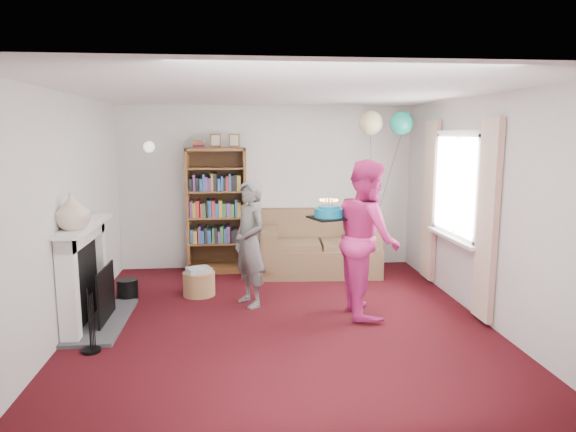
{
  "coord_description": "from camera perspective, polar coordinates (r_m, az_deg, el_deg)",
  "views": [
    {
      "loc": [
        -0.49,
        -5.41,
        2.08
      ],
      "look_at": [
        0.13,
        0.6,
        1.1
      ],
      "focal_mm": 32.0,
      "sensor_mm": 36.0,
      "label": 1
    }
  ],
  "objects": [
    {
      "name": "wall_left",
      "position": [
        5.75,
        -23.71,
        0.11
      ],
      "size": [
        0.02,
        5.0,
        2.5
      ],
      "primitive_type": "cube",
      "color": "silver",
      "rests_on": "ground"
    },
    {
      "name": "wall_sconce",
      "position": [
        7.88,
        -15.18,
        7.43
      ],
      "size": [
        0.16,
        0.23,
        0.16
      ],
      "color": "gold",
      "rests_on": "ground"
    },
    {
      "name": "ground",
      "position": [
        5.82,
        -0.65,
        -11.77
      ],
      "size": [
        5.0,
        5.0,
        0.0
      ],
      "primitive_type": "plane",
      "color": "black",
      "rests_on": "ground"
    },
    {
      "name": "person_magenta",
      "position": [
        5.94,
        8.83,
        -2.39
      ],
      "size": [
        0.68,
        0.87,
        1.8
      ],
      "primitive_type": "imported",
      "rotation": [
        0.0,
        0.0,
        1.57
      ],
      "color": "#D22A79",
      "rests_on": "ground"
    },
    {
      "name": "window_bay",
      "position": [
        6.64,
        18.15,
        1.15
      ],
      "size": [
        0.14,
        2.02,
        2.2
      ],
      "color": "white",
      "rests_on": "ground"
    },
    {
      "name": "wicker_basket",
      "position": [
        6.79,
        -9.85,
        -7.31
      ],
      "size": [
        0.41,
        0.41,
        0.37
      ],
      "rotation": [
        0.0,
        0.0,
        0.42
      ],
      "color": "#AA744F",
      "rests_on": "ground"
    },
    {
      "name": "birthday_cake",
      "position": [
        5.84,
        4.55,
        0.34
      ],
      "size": [
        0.39,
        0.39,
        0.22
      ],
      "rotation": [
        0.0,
        0.0,
        0.34
      ],
      "color": "black",
      "rests_on": "ground"
    },
    {
      "name": "bookcase",
      "position": [
        7.8,
        -7.9,
        0.53
      ],
      "size": [
        0.88,
        0.42,
        2.07
      ],
      "color": "#472B14",
      "rests_on": "ground"
    },
    {
      "name": "balloons",
      "position": [
        7.42,
        10.86,
        10.12
      ],
      "size": [
        0.77,
        0.33,
        1.71
      ],
      "color": "#3F3F3F",
      "rests_on": "ground"
    },
    {
      "name": "sofa",
      "position": [
        7.78,
        3.46,
        -3.71
      ],
      "size": [
        1.75,
        0.93,
        0.93
      ],
      "rotation": [
        0.0,
        0.0,
        -0.07
      ],
      "color": "brown",
      "rests_on": "ground"
    },
    {
      "name": "wall_right",
      "position": [
        6.12,
        20.9,
        0.79
      ],
      "size": [
        0.02,
        5.0,
        2.5
      ],
      "primitive_type": "cube",
      "color": "silver",
      "rests_on": "ground"
    },
    {
      "name": "wall_back",
      "position": [
        7.98,
        -2.3,
        3.22
      ],
      "size": [
        4.5,
        0.02,
        2.5
      ],
      "primitive_type": "cube",
      "color": "silver",
      "rests_on": "ground"
    },
    {
      "name": "ceiling",
      "position": [
        5.45,
        -0.7,
        13.67
      ],
      "size": [
        4.5,
        5.0,
        0.01
      ],
      "primitive_type": "cube",
      "color": "white",
      "rests_on": "wall_back"
    },
    {
      "name": "fireplace",
      "position": [
        6.03,
        -21.14,
        -6.51
      ],
      "size": [
        0.55,
        1.8,
        1.12
      ],
      "color": "#3F3F42",
      "rests_on": "ground"
    },
    {
      "name": "person_striped",
      "position": [
        6.2,
        -4.26,
        -3.08
      ],
      "size": [
        0.58,
        0.66,
        1.53
      ],
      "primitive_type": "imported",
      "rotation": [
        0.0,
        0.0,
        -1.09
      ],
      "color": "black",
      "rests_on": "ground"
    },
    {
      "name": "mantel_vase",
      "position": [
        5.56,
        -22.84,
        0.48
      ],
      "size": [
        0.4,
        0.4,
        0.37
      ],
      "primitive_type": "imported",
      "rotation": [
        0.0,
        0.0,
        -0.15
      ],
      "color": "beige",
      "rests_on": "fireplace"
    }
  ]
}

